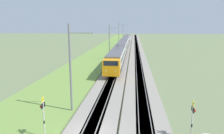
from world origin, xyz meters
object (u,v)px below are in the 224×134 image
(passenger_train, at_px, (124,44))
(crossing_signal_near, at_px, (43,113))
(catenary_mast_mid, at_px, (110,41))
(crossing_signal_far, at_px, (193,117))
(catenary_mast_near, at_px, (71,68))
(catenary_mast_far, at_px, (119,34))
(catenary_mast_distant, at_px, (123,32))

(passenger_train, distance_m, crossing_signal_near, 60.60)
(catenary_mast_mid, bearing_deg, crossing_signal_far, -164.92)
(catenary_mast_near, xyz_separation_m, catenary_mast_far, (70.80, 0.00, 0.30))
(catenary_mast_distant, bearing_deg, catenary_mast_mid, -180.00)
(crossing_signal_far, xyz_separation_m, catenary_mast_far, (75.75, 10.87, 2.94))
(catenary_mast_far, bearing_deg, passenger_train, -170.02)
(catenary_mast_mid, height_order, catenary_mast_far, catenary_mast_far)
(catenary_mast_mid, xyz_separation_m, catenary_mast_distant, (70.80, 0.00, 0.21))
(crossing_signal_near, distance_m, catenary_mast_near, 6.22)
(catenary_mast_mid, relative_size, catenary_mast_distant, 0.96)
(crossing_signal_near, bearing_deg, crossing_signal_far, -176.55)
(crossing_signal_far, height_order, catenary_mast_far, catenary_mast_far)
(crossing_signal_near, bearing_deg, catenary_mast_mid, -90.95)
(catenary_mast_near, distance_m, catenary_mast_distant, 106.21)
(crossing_signal_near, distance_m, crossing_signal_far, 11.57)
(crossing_signal_near, relative_size, crossing_signal_far, 1.04)
(catenary_mast_mid, distance_m, catenary_mast_far, 35.40)
(catenary_mast_mid, bearing_deg, passenger_train, -8.19)
(catenary_mast_far, bearing_deg, crossing_signal_far, -171.83)
(crossing_signal_near, xyz_separation_m, crossing_signal_far, (0.70, -11.55, -0.09))
(crossing_signal_far, bearing_deg, crossing_signal_near, -176.55)
(catenary_mast_far, bearing_deg, catenary_mast_near, -180.00)
(passenger_train, height_order, catenary_mast_far, catenary_mast_far)
(catenary_mast_near, bearing_deg, catenary_mast_mid, -0.00)
(catenary_mast_far, distance_m, catenary_mast_distant, 35.40)
(crossing_signal_far, height_order, catenary_mast_near, catenary_mast_near)
(catenary_mast_near, distance_m, catenary_mast_mid, 35.40)
(catenary_mast_near, xyz_separation_m, catenary_mast_distant, (106.21, 0.00, 0.16))
(crossing_signal_far, distance_m, catenary_mast_near, 12.23)
(crossing_signal_far, bearing_deg, catenary_mast_far, 98.17)
(crossing_signal_far, distance_m, catenary_mast_mid, 41.86)
(catenary_mast_far, bearing_deg, catenary_mast_mid, -179.99)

